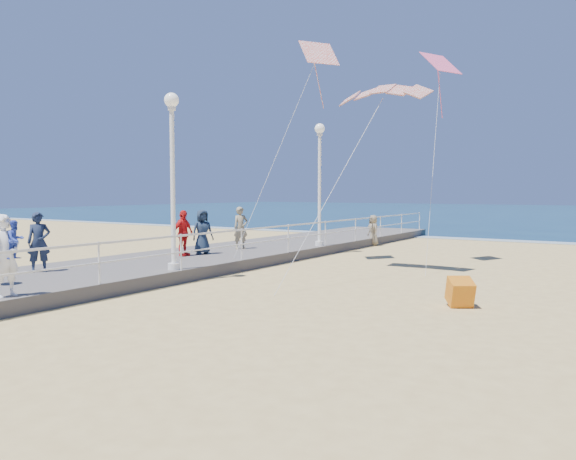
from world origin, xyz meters
The scene contains 17 objects.
ground centered at (0.00, 0.00, 0.00)m, with size 160.00×160.00×0.00m, color tan.
surf_line centered at (0.00, 20.50, 0.03)m, with size 160.00×1.20×0.04m, color silver.
boardwalk centered at (-7.50, 0.00, 0.20)m, with size 5.00×44.00×0.40m, color #65605B.
railing centered at (-5.05, 0.00, 1.25)m, with size 0.05×42.00×0.55m.
lamp_post_mid centered at (-5.35, 0.00, 3.66)m, with size 0.44×0.44×5.32m.
lamp_post_far centered at (-5.35, 9.00, 3.66)m, with size 0.44×0.44×5.32m.
woman_holding_toddler centered at (-5.40, -5.27, 1.33)m, with size 0.68×0.45×1.87m, color white.
toddler_held centered at (-5.25, -5.12, 1.69)m, with size 0.43×0.33×0.88m, color blue.
spectator_0 centered at (-8.35, -2.50, 1.29)m, with size 0.65×0.43×1.78m, color #1B263D.
spectator_3 centered at (-7.63, 2.83, 1.25)m, with size 0.99×0.41×1.70m, color red.
spectator_4 centered at (-7.44, 3.69, 1.25)m, with size 0.83×0.54×1.69m, color #1C2A3E.
spectator_6 centered at (-7.41, 6.03, 1.27)m, with size 0.64×0.42×1.75m, color gray.
beach_walker_c centered at (-5.04, 14.05, 0.79)m, with size 0.77×0.50×1.58m, color #7D6F56.
box_kite centered at (3.02, 1.05, 0.30)m, with size 0.55×0.55×0.60m, color #CA3E0B.
kite_parafoil centered at (-0.83, 5.27, 6.18)m, with size 3.17×0.90×0.30m, color red, non-canonical shape.
kite_diamond_pink centered at (0.03, 8.63, 7.57)m, with size 1.28×1.28×0.02m, color #F2598A.
kite_diamond_redwhite centered at (-3.90, 6.35, 7.99)m, with size 1.31×1.31×0.02m, color red.
Camera 1 is at (6.73, -12.40, 2.78)m, focal length 35.00 mm.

